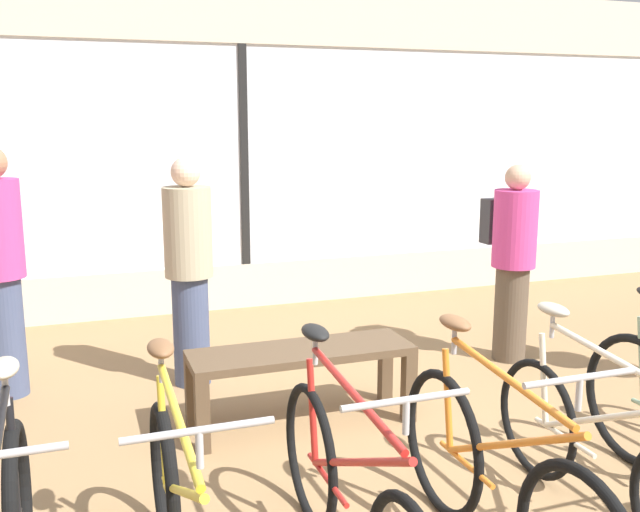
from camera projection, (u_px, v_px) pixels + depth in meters
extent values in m
plane|color=#99754C|center=(429.00, 497.00, 3.65)|extent=(24.00, 24.00, 0.00)
cube|color=beige|center=(246.00, 285.00, 7.27)|extent=(12.00, 0.08, 0.45)
cube|color=white|center=(244.00, 157.00, 7.02)|extent=(12.00, 0.04, 2.15)
cube|color=beige|center=(241.00, 11.00, 6.75)|extent=(12.00, 0.08, 0.60)
cube|color=black|center=(244.00, 157.00, 6.99)|extent=(0.08, 0.02, 2.15)
torus|color=black|center=(19.00, 510.00, 2.87)|extent=(0.06, 0.72, 0.72)
cylinder|color=black|center=(13.00, 459.00, 2.79)|extent=(0.03, 0.11, 0.49)
cylinder|color=#B2B2B7|center=(6.00, 388.00, 2.69)|extent=(0.02, 0.02, 0.14)
ellipsoid|color=#B2A893|center=(4.00, 368.00, 2.68)|extent=(0.11, 0.22, 0.06)
torus|color=black|center=(164.00, 478.00, 3.18)|extent=(0.06, 0.67, 0.67)
cylinder|color=gold|center=(182.00, 491.00, 2.60)|extent=(0.03, 1.01, 0.51)
cylinder|color=gold|center=(163.00, 431.00, 3.09)|extent=(0.03, 0.11, 0.49)
cylinder|color=gold|center=(178.00, 418.00, 2.57)|extent=(0.03, 0.93, 0.10)
cylinder|color=gold|center=(172.00, 505.00, 2.95)|extent=(0.03, 0.49, 0.03)
cylinder|color=#B2B2B7|center=(161.00, 366.00, 3.00)|extent=(0.02, 0.02, 0.14)
ellipsoid|color=brown|center=(160.00, 348.00, 2.98)|extent=(0.11, 0.22, 0.06)
cylinder|color=#B2B2B7|center=(200.00, 449.00, 2.12)|extent=(0.02, 0.02, 0.12)
cylinder|color=#ADADB2|center=(199.00, 430.00, 2.11)|extent=(0.46, 0.02, 0.02)
torus|color=black|center=(310.00, 455.00, 3.38)|extent=(0.04, 0.68, 0.68)
cylinder|color=red|center=(356.00, 462.00, 2.81)|extent=(0.03, 0.99, 0.51)
cylinder|color=red|center=(312.00, 411.00, 3.30)|extent=(0.03, 0.11, 0.49)
cylinder|color=red|center=(353.00, 394.00, 2.78)|extent=(0.03, 0.92, 0.10)
cylinder|color=red|center=(327.00, 479.00, 3.16)|extent=(0.03, 0.48, 0.03)
cylinder|color=#B2B2B7|center=(315.00, 350.00, 3.20)|extent=(0.02, 0.02, 0.14)
ellipsoid|color=black|center=(315.00, 332.00, 3.19)|extent=(0.11, 0.22, 0.06)
cylinder|color=#B2B2B7|center=(406.00, 417.00, 2.34)|extent=(0.02, 0.02, 0.12)
cylinder|color=#ADADB2|center=(406.00, 400.00, 2.33)|extent=(0.46, 0.02, 0.02)
torus|color=black|center=(442.00, 443.00, 3.47)|extent=(0.05, 0.72, 0.72)
cylinder|color=orange|center=(508.00, 444.00, 2.92)|extent=(0.03, 0.93, 0.51)
cylinder|color=orange|center=(448.00, 399.00, 3.38)|extent=(0.03, 0.11, 0.49)
cylinder|color=orange|center=(507.00, 378.00, 2.90)|extent=(0.03, 0.86, 0.10)
cylinder|color=orange|center=(466.00, 464.00, 3.26)|extent=(0.03, 0.45, 0.03)
cylinder|color=#B2B2B7|center=(454.00, 339.00, 3.29)|extent=(0.02, 0.02, 0.14)
ellipsoid|color=brown|center=(455.00, 323.00, 3.27)|extent=(0.11, 0.22, 0.06)
cylinder|color=#B2B2B7|center=(579.00, 394.00, 2.48)|extent=(0.02, 0.02, 0.12)
cylinder|color=#ADADB2|center=(580.00, 378.00, 2.47)|extent=(0.46, 0.02, 0.02)
torus|color=black|center=(536.00, 419.00, 3.82)|extent=(0.04, 0.65, 0.65)
cylinder|color=beige|center=(612.00, 417.00, 3.27)|extent=(0.03, 0.95, 0.51)
cylinder|color=beige|center=(544.00, 379.00, 3.74)|extent=(0.03, 0.11, 0.49)
cylinder|color=beige|center=(613.00, 358.00, 3.25)|extent=(0.03, 0.88, 0.10)
cylinder|color=beige|center=(564.00, 437.00, 3.61)|extent=(0.03, 0.46, 0.03)
cylinder|color=#B2B2B7|center=(552.00, 325.00, 3.64)|extent=(0.02, 0.02, 0.14)
ellipsoid|color=#B2A893|center=(553.00, 309.00, 3.63)|extent=(0.11, 0.22, 0.06)
torus|color=black|center=(633.00, 400.00, 3.96)|extent=(0.05, 0.74, 0.74)
cube|color=brown|center=(301.00, 352.00, 4.43)|extent=(1.40, 0.44, 0.05)
cube|color=brown|center=(202.00, 416.00, 4.10)|extent=(0.08, 0.08, 0.45)
cube|color=brown|center=(409.00, 387.00, 4.53)|extent=(0.08, 0.08, 0.45)
cube|color=brown|center=(192.00, 393.00, 4.43)|extent=(0.08, 0.08, 0.45)
cube|color=brown|center=(385.00, 369.00, 4.86)|extent=(0.08, 0.08, 0.45)
cylinder|color=#424C6B|center=(191.00, 330.00, 5.14)|extent=(0.37, 0.37, 0.80)
cylinder|color=tan|center=(188.00, 232.00, 5.00)|extent=(0.48, 0.48, 0.63)
sphere|color=beige|center=(186.00, 172.00, 4.92)|extent=(0.21, 0.21, 0.21)
cylinder|color=#424C6B|center=(6.00, 337.00, 4.92)|extent=(0.37, 0.37, 0.84)
cylinder|color=brown|center=(511.00, 313.00, 5.66)|extent=(0.27, 0.27, 0.76)
cylinder|color=#D13D84|center=(515.00, 229.00, 5.53)|extent=(0.35, 0.35, 0.60)
sphere|color=tan|center=(518.00, 177.00, 5.45)|extent=(0.20, 0.20, 0.20)
cube|color=#38383D|center=(497.00, 221.00, 5.74)|extent=(0.24, 0.15, 0.36)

